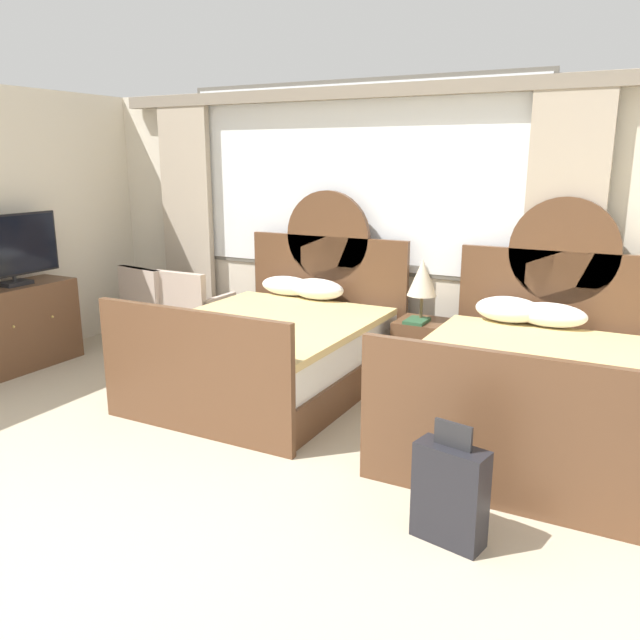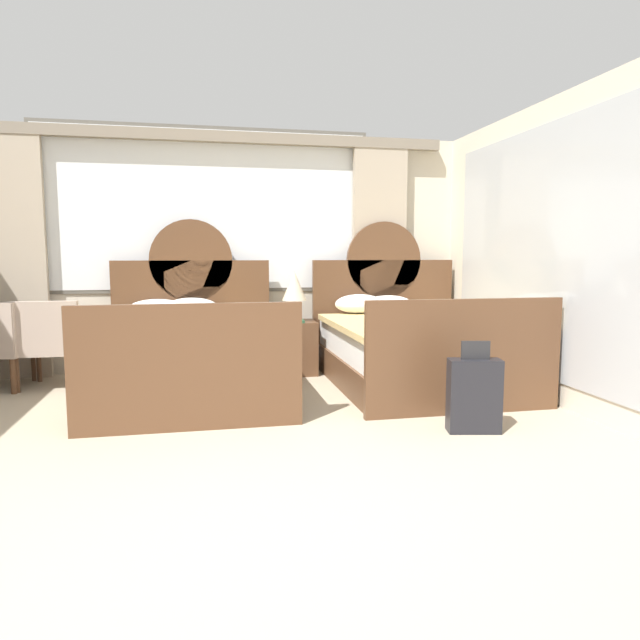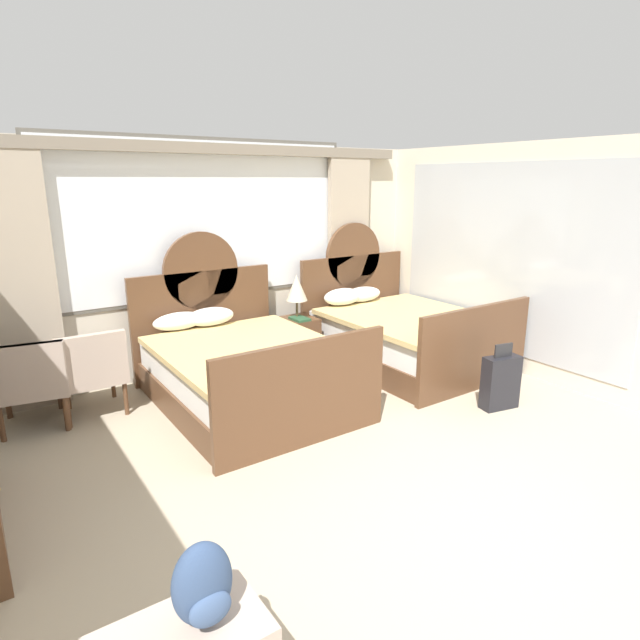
{
  "view_description": "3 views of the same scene",
  "coord_description": "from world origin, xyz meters",
  "px_view_note": "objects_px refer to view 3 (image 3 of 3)",
  "views": [
    {
      "loc": [
        2.72,
        -1.91,
        2.02
      ],
      "look_at": [
        0.52,
        2.29,
        0.82
      ],
      "focal_mm": 35.88,
      "sensor_mm": 36.0,
      "label": 1
    },
    {
      "loc": [
        -0.06,
        -2.69,
        1.33
      ],
      "look_at": [
        1.01,
        2.53,
        0.71
      ],
      "focal_mm": 31.89,
      "sensor_mm": 36.0,
      "label": 2
    },
    {
      "loc": [
        -2.45,
        -1.95,
        2.28
      ],
      "look_at": [
        0.43,
        2.26,
        0.91
      ],
      "focal_mm": 29.47,
      "sensor_mm": 36.0,
      "label": 3
    }
  ],
  "objects_px": {
    "bed_near_window": "(244,369)",
    "book_on_nightstand": "(300,319)",
    "bed_near_mirror": "(402,334)",
    "suitcase_on_floor": "(501,382)",
    "nightstand_between_beds": "(298,341)",
    "armchair_by_window_centre": "(31,380)",
    "armchair_by_window_right": "(31,380)",
    "armchair_by_window_left": "(90,369)",
    "backpack_on_bench": "(203,586)",
    "table_lamp_on_nightstand": "(297,288)"
  },
  "relations": [
    {
      "from": "bed_near_window",
      "to": "armchair_by_window_centre",
      "type": "distance_m",
      "value": 1.99
    },
    {
      "from": "table_lamp_on_nightstand",
      "to": "armchair_by_window_centre",
      "type": "xyz_separation_m",
      "value": [
        -3.01,
        -0.15,
        -0.49
      ]
    },
    {
      "from": "armchair_by_window_centre",
      "to": "armchair_by_window_right",
      "type": "relative_size",
      "value": 1.0
    },
    {
      "from": "nightstand_between_beds",
      "to": "armchair_by_window_left",
      "type": "xyz_separation_m",
      "value": [
        -2.5,
        -0.16,
        0.19
      ]
    },
    {
      "from": "table_lamp_on_nightstand",
      "to": "bed_near_window",
      "type": "bearing_deg",
      "value": -146.49
    },
    {
      "from": "armchair_by_window_right",
      "to": "armchair_by_window_left",
      "type": "bearing_deg",
      "value": -0.12
    },
    {
      "from": "bed_near_window",
      "to": "armchair_by_window_left",
      "type": "xyz_separation_m",
      "value": [
        -1.38,
        0.59,
        0.11
      ]
    },
    {
      "from": "bed_near_window",
      "to": "book_on_nightstand",
      "type": "height_order",
      "value": "bed_near_window"
    },
    {
      "from": "armchair_by_window_left",
      "to": "bed_near_window",
      "type": "bearing_deg",
      "value": -23.04
    },
    {
      "from": "armchair_by_window_left",
      "to": "backpack_on_bench",
      "type": "xyz_separation_m",
      "value": [
        -0.25,
        -3.5,
        0.15
      ]
    },
    {
      "from": "armchair_by_window_left",
      "to": "backpack_on_bench",
      "type": "relative_size",
      "value": 2.27
    },
    {
      "from": "backpack_on_bench",
      "to": "nightstand_between_beds",
      "type": "bearing_deg",
      "value": 53.0
    },
    {
      "from": "nightstand_between_beds",
      "to": "armchair_by_window_left",
      "type": "distance_m",
      "value": 2.51
    },
    {
      "from": "table_lamp_on_nightstand",
      "to": "armchair_by_window_right",
      "type": "xyz_separation_m",
      "value": [
        -3.0,
        -0.15,
        -0.49
      ]
    },
    {
      "from": "armchair_by_window_left",
      "to": "suitcase_on_floor",
      "type": "distance_m",
      "value": 4.11
    },
    {
      "from": "armchair_by_window_right",
      "to": "suitcase_on_floor",
      "type": "distance_m",
      "value": 4.56
    },
    {
      "from": "table_lamp_on_nightstand",
      "to": "backpack_on_bench",
      "type": "relative_size",
      "value": 1.44
    },
    {
      "from": "bed_near_window",
      "to": "table_lamp_on_nightstand",
      "type": "distance_m",
      "value": 1.46
    },
    {
      "from": "table_lamp_on_nightstand",
      "to": "suitcase_on_floor",
      "type": "distance_m",
      "value": 2.63
    },
    {
      "from": "table_lamp_on_nightstand",
      "to": "backpack_on_bench",
      "type": "distance_m",
      "value": 4.57
    },
    {
      "from": "suitcase_on_floor",
      "to": "armchair_by_window_right",
      "type": "bearing_deg",
      "value": 151.2
    },
    {
      "from": "armchair_by_window_left",
      "to": "suitcase_on_floor",
      "type": "height_order",
      "value": "armchair_by_window_left"
    },
    {
      "from": "armchair_by_window_left",
      "to": "nightstand_between_beds",
      "type": "bearing_deg",
      "value": 3.57
    },
    {
      "from": "armchair_by_window_centre",
      "to": "nightstand_between_beds",
      "type": "bearing_deg",
      "value": 2.94
    },
    {
      "from": "book_on_nightstand",
      "to": "armchair_by_window_centre",
      "type": "distance_m",
      "value": 3.0
    },
    {
      "from": "table_lamp_on_nightstand",
      "to": "book_on_nightstand",
      "type": "bearing_deg",
      "value": -97.28
    },
    {
      "from": "armchair_by_window_left",
      "to": "armchair_by_window_centre",
      "type": "xyz_separation_m",
      "value": [
        -0.52,
        0.0,
        0.0
      ]
    },
    {
      "from": "backpack_on_bench",
      "to": "table_lamp_on_nightstand",
      "type": "bearing_deg",
      "value": 53.04
    },
    {
      "from": "table_lamp_on_nightstand",
      "to": "armchair_by_window_centre",
      "type": "height_order",
      "value": "table_lamp_on_nightstand"
    },
    {
      "from": "armchair_by_window_right",
      "to": "suitcase_on_floor",
      "type": "bearing_deg",
      "value": -28.8
    },
    {
      "from": "armchair_by_window_left",
      "to": "armchair_by_window_centre",
      "type": "height_order",
      "value": "same"
    },
    {
      "from": "table_lamp_on_nightstand",
      "to": "backpack_on_bench",
      "type": "bearing_deg",
      "value": -126.96
    },
    {
      "from": "table_lamp_on_nightstand",
      "to": "armchair_by_window_left",
      "type": "distance_m",
      "value": 2.54
    },
    {
      "from": "bed_near_mirror",
      "to": "book_on_nightstand",
      "type": "relative_size",
      "value": 8.65
    },
    {
      "from": "bed_near_mirror",
      "to": "backpack_on_bench",
      "type": "distance_m",
      "value": 4.84
    },
    {
      "from": "bed_near_window",
      "to": "bed_near_mirror",
      "type": "xyz_separation_m",
      "value": [
        2.23,
        0.0,
        0.0
      ]
    },
    {
      "from": "table_lamp_on_nightstand",
      "to": "book_on_nightstand",
      "type": "height_order",
      "value": "table_lamp_on_nightstand"
    },
    {
      "from": "bed_near_window",
      "to": "book_on_nightstand",
      "type": "relative_size",
      "value": 8.65
    },
    {
      "from": "nightstand_between_beds",
      "to": "armchair_by_window_centre",
      "type": "xyz_separation_m",
      "value": [
        -3.02,
        -0.15,
        0.19
      ]
    },
    {
      "from": "nightstand_between_beds",
      "to": "armchair_by_window_centre",
      "type": "distance_m",
      "value": 3.03
    },
    {
      "from": "armchair_by_window_left",
      "to": "armchair_by_window_right",
      "type": "relative_size",
      "value": 1.0
    },
    {
      "from": "armchair_by_window_right",
      "to": "armchair_by_window_centre",
      "type": "bearing_deg",
      "value": 169.92
    },
    {
      "from": "armchair_by_window_centre",
      "to": "suitcase_on_floor",
      "type": "bearing_deg",
      "value": -28.79
    },
    {
      "from": "bed_near_window",
      "to": "book_on_nightstand",
      "type": "distance_m",
      "value": 1.3
    },
    {
      "from": "nightstand_between_beds",
      "to": "armchair_by_window_centre",
      "type": "bearing_deg",
      "value": -177.06
    },
    {
      "from": "nightstand_between_beds",
      "to": "book_on_nightstand",
      "type": "bearing_deg",
      "value": -103.18
    },
    {
      "from": "bed_near_mirror",
      "to": "suitcase_on_floor",
      "type": "xyz_separation_m",
      "value": [
        -0.14,
        -1.61,
        -0.09
      ]
    },
    {
      "from": "bed_near_mirror",
      "to": "backpack_on_bench",
      "type": "bearing_deg",
      "value": -142.99
    },
    {
      "from": "table_lamp_on_nightstand",
      "to": "armchair_by_window_left",
      "type": "relative_size",
      "value": 0.64
    },
    {
      "from": "book_on_nightstand",
      "to": "backpack_on_bench",
      "type": "distance_m",
      "value": 4.49
    }
  ]
}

